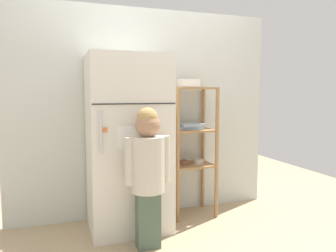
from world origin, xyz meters
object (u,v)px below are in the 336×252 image
(pantry_shelf_unit, at_px, (191,139))
(child_standing, at_px, (148,164))
(refrigerator, at_px, (128,143))
(fruit_bin, at_px, (190,84))

(pantry_shelf_unit, bearing_deg, child_standing, -137.25)
(child_standing, bearing_deg, pantry_shelf_unit, 42.75)
(child_standing, height_order, pantry_shelf_unit, pantry_shelf_unit)
(refrigerator, xyz_separation_m, child_standing, (0.06, -0.44, -0.10))
(refrigerator, relative_size, fruit_bin, 8.32)
(child_standing, height_order, fruit_bin, fruit_bin)
(refrigerator, height_order, child_standing, refrigerator)
(child_standing, xyz_separation_m, pantry_shelf_unit, (0.61, 0.56, 0.10))
(child_standing, bearing_deg, fruit_bin, 43.74)
(child_standing, xyz_separation_m, fruit_bin, (0.60, 0.57, 0.65))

